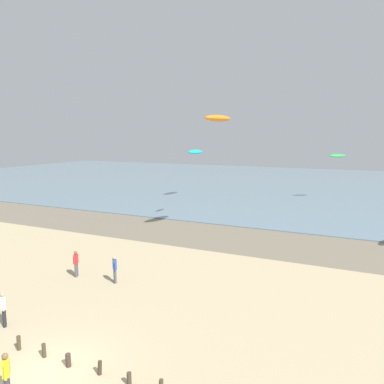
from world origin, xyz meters
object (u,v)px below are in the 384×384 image
(person_mid_beach, at_px, (6,375))
(kite_aloft_2, at_px, (218,118))
(person_nearest_camera, at_px, (4,308))
(person_right_flank, at_px, (76,263))
(kite_aloft_1, at_px, (195,152))
(kite_aloft_3, at_px, (337,155))
(person_by_waterline, at_px, (115,268))

(person_mid_beach, xyz_separation_m, kite_aloft_2, (-0.87, 22.17, 9.52))
(person_nearest_camera, relative_size, kite_aloft_2, 0.49)
(person_nearest_camera, bearing_deg, person_right_flank, 101.57)
(person_right_flank, bearing_deg, kite_aloft_1, 99.88)
(person_nearest_camera, bearing_deg, kite_aloft_3, 75.00)
(person_nearest_camera, bearing_deg, person_mid_beach, -37.78)
(person_nearest_camera, distance_m, person_right_flank, 6.52)
(kite_aloft_3, bearing_deg, person_mid_beach, -135.71)
(kite_aloft_2, bearing_deg, person_right_flank, -8.03)
(person_by_waterline, bearing_deg, person_mid_beach, -73.97)
(person_nearest_camera, xyz_separation_m, kite_aloft_3, (11.62, 43.35, 5.37))
(kite_aloft_3, bearing_deg, kite_aloft_1, 163.30)
(person_nearest_camera, relative_size, person_right_flank, 1.00)
(person_right_flank, xyz_separation_m, kite_aloft_2, (4.89, 12.33, 9.52))
(person_nearest_camera, distance_m, kite_aloft_2, 21.31)
(kite_aloft_3, bearing_deg, person_nearest_camera, -142.02)
(person_right_flank, height_order, kite_aloft_1, kite_aloft_1)
(person_right_flank, relative_size, kite_aloft_3, 0.68)
(person_by_waterline, bearing_deg, kite_aloft_1, 105.18)
(person_mid_beach, bearing_deg, kite_aloft_1, 105.39)
(person_nearest_camera, relative_size, person_mid_beach, 1.00)
(person_by_waterline, height_order, person_right_flank, same)
(person_by_waterline, height_order, kite_aloft_3, kite_aloft_3)
(person_right_flank, bearing_deg, person_by_waterline, 4.09)
(person_by_waterline, xyz_separation_m, kite_aloft_2, (2.01, 12.13, 9.52))
(person_mid_beach, bearing_deg, kite_aloft_3, 81.30)
(person_mid_beach, relative_size, person_by_waterline, 1.00)
(person_mid_beach, height_order, kite_aloft_2, kite_aloft_2)
(kite_aloft_1, relative_size, kite_aloft_3, 1.34)
(person_by_waterline, distance_m, kite_aloft_3, 38.48)
(kite_aloft_3, bearing_deg, person_by_waterline, -142.30)
(person_mid_beach, bearing_deg, person_nearest_camera, 142.22)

